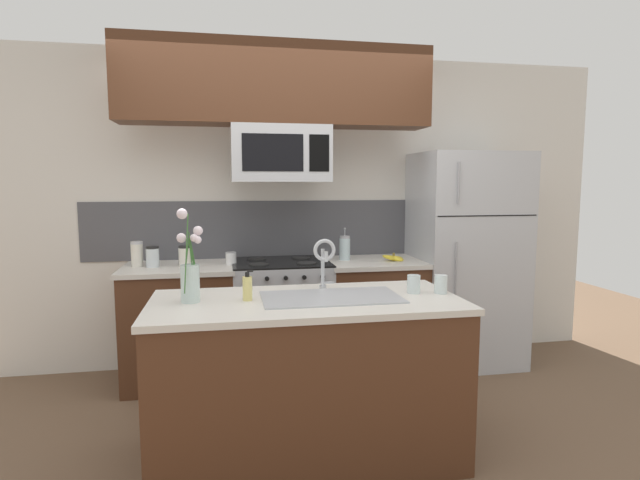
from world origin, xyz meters
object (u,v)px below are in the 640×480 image
storage_jar_tall (137,254)px  storage_jar_squat (231,258)px  storage_jar_short (185,256)px  banana_bunch (394,258)px  drinking_glass (414,284)px  french_press (345,248)px  flower_vase (190,276)px  stove_range (281,318)px  microwave (280,154)px  sink_faucet (324,257)px  refrigerator (465,259)px  spare_glass (441,284)px  dish_soap_bottle (247,288)px  storage_jar_medium (153,257)px

storage_jar_tall → storage_jar_squat: size_ratio=1.97×
storage_jar_short → banana_bunch: storage_jar_short is taller
drinking_glass → banana_bunch: bearing=76.5°
french_press → drinking_glass: french_press is taller
storage_jar_short → flower_vase: size_ratio=0.31×
stove_range → french_press: french_press is taller
microwave → sink_faucet: microwave is taller
refrigerator → drinking_glass: size_ratio=17.11×
drinking_glass → microwave: bearing=118.0°
banana_bunch → sink_faucet: bearing=-128.0°
storage_jar_short → sink_faucet: bearing=-49.1°
sink_faucet → spare_glass: (0.64, -0.21, -0.15)m
microwave → spare_glass: size_ratio=7.11×
sink_faucet → drinking_glass: 0.54m
storage_jar_tall → microwave: bearing=-3.1°
french_press → spare_glass: 1.34m
storage_jar_short → flower_vase: 1.19m
microwave → stove_range: bearing=90.2°
microwave → dish_soap_bottle: 1.47m
spare_glass → flower_vase: bearing=178.3°
drinking_glass → refrigerator: bearing=52.9°
banana_bunch → drinking_glass: bearing=-103.5°
dish_soap_bottle → flower_vase: (-0.30, 0.02, 0.07)m
storage_jar_medium → storage_jar_short: storage_jar_short is taller
drinking_glass → storage_jar_tall: bearing=143.9°
sink_faucet → microwave: bearing=98.1°
storage_jar_medium → banana_bunch: bearing=-1.6°
storage_jar_tall → flower_vase: bearing=-69.0°
sink_faucet → drinking_glass: (0.49, -0.17, -0.15)m
storage_jar_medium → storage_jar_squat: (0.58, 0.00, -0.03)m
dish_soap_bottle → refrigerator: bearing=33.4°
storage_jar_short → spare_glass: size_ratio=1.50×
storage_jar_squat → french_press: french_press is taller
storage_jar_medium → dish_soap_bottle: 1.38m
storage_jar_tall → french_press: 1.62m
storage_jar_tall → spare_glass: (1.88, -1.29, -0.04)m
storage_jar_medium → drinking_glass: (1.61, -1.21, -0.03)m
banana_bunch → microwave: bearing=177.5°
storage_jar_medium → spare_glass: (1.76, -1.24, -0.03)m
microwave → flower_vase: (-0.61, -1.19, -0.71)m
refrigerator → french_press: bearing=177.8°
refrigerator → dish_soap_bottle: (-1.89, -1.25, 0.08)m
storage_jar_medium → dish_soap_bottle: (0.66, -1.22, -0.01)m
storage_jar_squat → storage_jar_medium: bearing=-179.6°
sink_faucet → flower_vase: (-0.76, -0.16, -0.06)m
refrigerator → storage_jar_tall: size_ratio=9.37×
spare_glass → storage_jar_short: bearing=141.2°
stove_range → banana_bunch: bearing=-3.9°
storage_jar_squat → banana_bunch: size_ratio=0.51×
drinking_glass → flower_vase: bearing=179.6°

